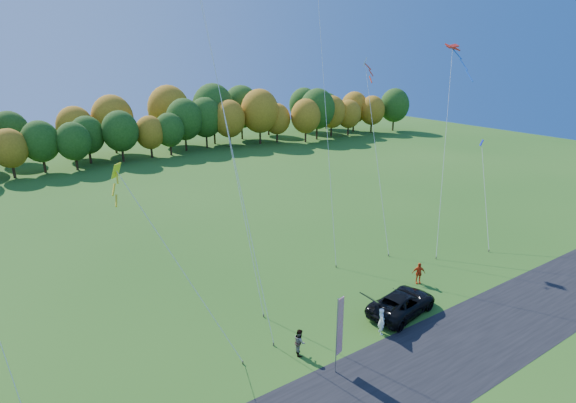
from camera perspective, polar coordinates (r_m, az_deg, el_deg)
ground at (r=27.58m, az=7.28°, el=-17.31°), size 160.00×160.00×0.00m
asphalt_strip at (r=25.37m, az=13.61°, el=-21.36°), size 90.00×6.00×0.01m
tree_line at (r=74.94m, az=-21.39°, el=4.64°), size 116.00×12.00×10.00m
black_suv at (r=30.51m, az=14.29°, el=-12.37°), size 5.57×3.24×1.46m
person_tailgate_a at (r=28.21m, az=11.77°, el=-14.62°), size 0.61×0.72×1.69m
person_tailgate_b at (r=26.10m, az=1.49°, el=-17.37°), size 0.84×0.92×1.55m
person_east at (r=34.39m, az=16.25°, el=-8.72°), size 1.01×0.85×1.62m
feather_flag at (r=24.03m, az=6.53°, el=-15.43°), size 0.56×0.22×4.39m
kite_delta_blue at (r=26.03m, az=-9.76°, el=18.53°), size 3.20×10.71×31.98m
kite_parafoil_orange at (r=38.55m, az=4.48°, el=16.15°), size 7.74×12.46×29.69m
kite_delta_red at (r=29.84m, az=-8.86°, el=15.37°), size 2.50×10.10×24.95m
kite_parafoil_rainbow at (r=40.94m, az=19.31°, el=6.58°), size 8.91×6.60×17.22m
kite_diamond_yellow at (r=24.62m, az=-13.50°, el=-8.18°), size 4.81×6.11×11.01m
kite_diamond_white at (r=39.53m, az=11.15°, el=5.90°), size 3.82×8.06×16.12m
kite_diamond_blue_low at (r=43.04m, az=23.75°, el=0.81°), size 4.05×4.82×8.87m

